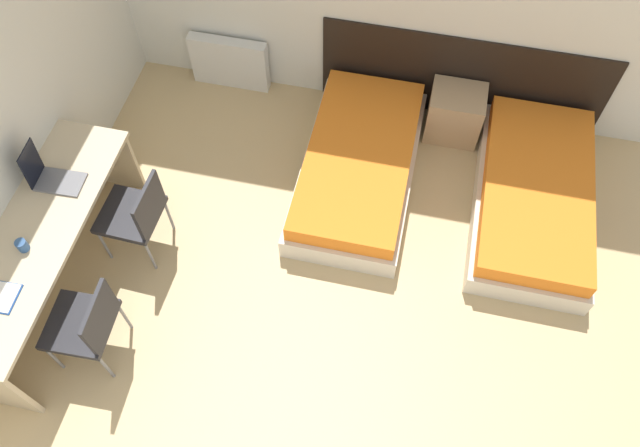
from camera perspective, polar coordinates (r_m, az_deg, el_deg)
headboard_panel at (r=6.09m, az=12.83°, el=12.79°), size 2.64×0.03×0.93m
bed_near_window at (r=5.63m, az=3.52°, el=5.32°), size 0.99×1.92×0.39m
bed_near_door at (r=5.74m, az=18.96°, el=2.37°), size 0.99×1.92×0.39m
nightstand at (r=6.07m, az=12.22°, el=9.82°), size 0.50×0.42×0.50m
radiator at (r=6.43m, az=-8.26°, el=14.35°), size 0.78×0.12×0.55m
desk at (r=5.13m, az=-24.03°, el=-1.80°), size 0.62×2.12×0.76m
chair_near_laptop at (r=5.18m, az=-16.49°, el=0.95°), size 0.48×0.48×0.85m
chair_near_notebook at (r=4.82m, az=-20.62°, el=-8.51°), size 0.49×0.49×0.85m
laptop at (r=5.17m, az=-23.44°, el=4.03°), size 0.37×0.24×0.37m
mug at (r=4.93m, az=-25.58°, el=-1.82°), size 0.08×0.08×0.09m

